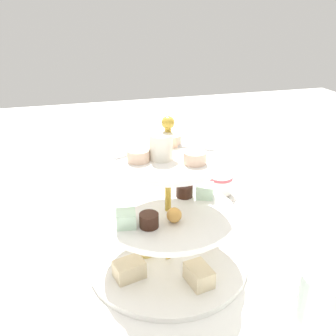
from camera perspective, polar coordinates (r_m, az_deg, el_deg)
ground_plane at (r=0.68m, az=0.00°, el=-14.39°), size 2.40×2.40×0.00m
tiered_serving_stand at (r=0.63m, az=-0.05°, el=-8.60°), size 0.28×0.28×0.27m
water_glass_tall_right at (r=0.53m, az=22.69°, el=-20.63°), size 0.07×0.07×0.13m
water_glass_short_left at (r=0.89m, az=-1.50°, el=-1.78°), size 0.06×0.06×0.07m
teacup_with_saucer at (r=0.89m, az=8.05°, el=-2.70°), size 0.09×0.09×0.05m
butter_knife_right at (r=0.82m, az=22.13°, el=-8.89°), size 0.04×0.17×0.00m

